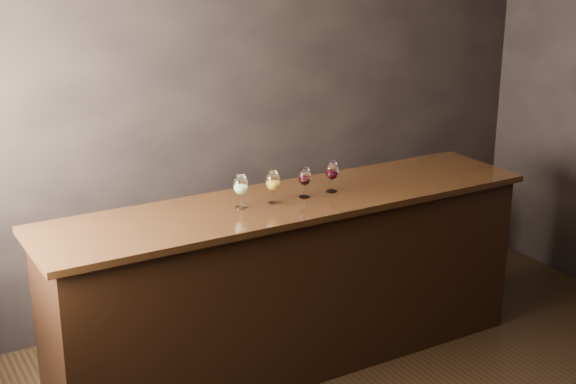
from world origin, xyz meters
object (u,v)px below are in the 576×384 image
back_bar_shelf (279,254)px  glass_white (241,186)px  bar_counter (292,285)px  glass_red_b (332,172)px  glass_red_a (305,178)px  glass_amber (273,182)px

back_bar_shelf → glass_white: glass_white is taller
bar_counter → glass_red_b: 0.79m
glass_red_b → glass_red_a: bearing=-177.1°
back_bar_shelf → glass_red_a: bearing=-108.5°
bar_counter → glass_red_a: 0.73m
back_bar_shelf → glass_red_a: (-0.28, -0.84, 0.88)m
back_bar_shelf → glass_red_a: 1.25m
bar_counter → glass_amber: 0.75m
glass_red_a → glass_white: bearing=178.2°
glass_red_a → glass_red_b: glass_red_b is taller
glass_red_a → glass_red_b: bearing=2.9°
bar_counter → glass_red_b: bearing=-0.2°
bar_counter → glass_white: 0.82m
bar_counter → glass_red_a: bearing=-6.0°
glass_red_a → bar_counter: bearing=174.7°
back_bar_shelf → glass_amber: size_ratio=10.87×
glass_white → glass_amber: bearing=-5.9°
glass_white → bar_counter: bearing=-0.9°
back_bar_shelf → glass_amber: (-0.51, -0.85, 0.89)m
glass_red_b → bar_counter: bearing=-179.4°
glass_amber → bar_counter: bearing=6.2°
bar_counter → glass_amber: bearing=-174.5°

